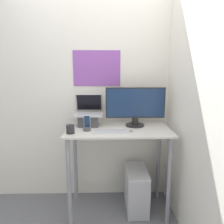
{
  "coord_description": "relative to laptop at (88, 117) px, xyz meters",
  "views": [
    {
      "loc": [
        -0.12,
        -1.9,
        1.54
      ],
      "look_at": [
        -0.07,
        0.28,
        1.11
      ],
      "focal_mm": 35.0,
      "sensor_mm": 36.0,
      "label": 1
    }
  ],
  "objects": [
    {
      "name": "computer_tower",
      "position": [
        0.53,
        -0.12,
        -0.8
      ],
      "size": [
        0.23,
        0.48,
        0.46
      ],
      "color": "silver",
      "rests_on": "ground_plane"
    },
    {
      "name": "mug",
      "position": [
        -0.15,
        -0.3,
        -0.05
      ],
      "size": [
        0.08,
        0.08,
        0.08
      ],
      "color": "#262628",
      "rests_on": "desk"
    },
    {
      "name": "keyboard",
      "position": [
        0.23,
        -0.27,
        -0.09
      ],
      "size": [
        0.33,
        0.12,
        0.02
      ],
      "color": "silver",
      "rests_on": "desk"
    },
    {
      "name": "wall_side_right",
      "position": [
        0.94,
        -0.43,
        0.27
      ],
      "size": [
        0.05,
        6.0,
        2.6
      ],
      "color": "silver",
      "rests_on": "ground_plane"
    },
    {
      "name": "cell_phone",
      "position": [
        0.0,
        -0.21,
        -0.05
      ],
      "size": [
        0.07,
        0.07,
        0.16
      ],
      "color": "#4C4C51",
      "rests_on": "desk"
    },
    {
      "name": "mouse",
      "position": [
        0.44,
        -0.25,
        -0.08
      ],
      "size": [
        0.04,
        0.06,
        0.03
      ],
      "color": "#99999E",
      "rests_on": "desk"
    },
    {
      "name": "wall_back",
      "position": [
        0.32,
        0.21,
        0.27
      ],
      "size": [
        6.0,
        0.06,
        2.6
      ],
      "color": "silver",
      "rests_on": "ground_plane"
    },
    {
      "name": "laptop",
      "position": [
        0.0,
        0.0,
        0.0
      ],
      "size": [
        0.31,
        0.31,
        0.34
      ],
      "color": "#4C4C51",
      "rests_on": "desk"
    },
    {
      "name": "monitor",
      "position": [
        0.51,
        -0.04,
        0.11
      ],
      "size": [
        0.64,
        0.2,
        0.42
      ],
      "color": "black",
      "rests_on": "desk"
    },
    {
      "name": "desk",
      "position": [
        0.32,
        -0.15,
        -0.27
      ],
      "size": [
        1.08,
        0.56,
        0.93
      ],
      "color": "beige",
      "rests_on": "ground_plane"
    }
  ]
}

